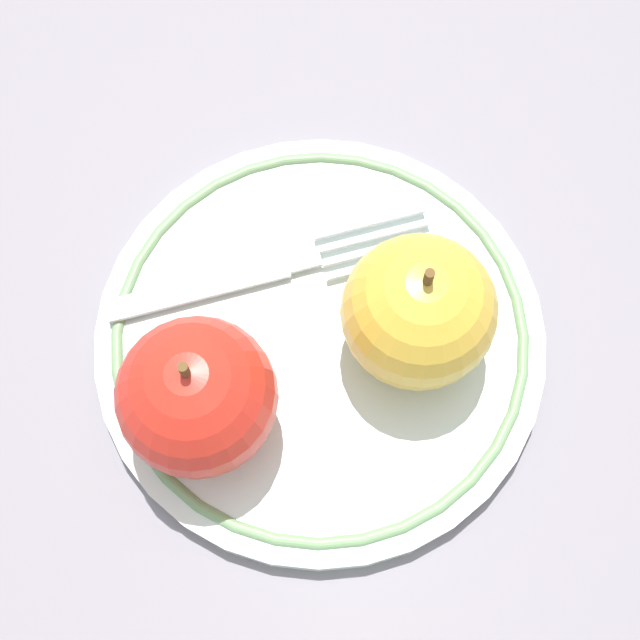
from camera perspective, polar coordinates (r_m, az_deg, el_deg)
ground_plane at (r=0.46m, az=1.69°, el=-2.78°), size 2.00×2.00×0.00m
plate at (r=0.46m, az=0.00°, el=-1.18°), size 0.23×0.23×0.02m
apple_red_whole at (r=0.42m, az=6.33°, el=0.53°), size 0.07×0.07×0.08m
apple_second_whole at (r=0.41m, az=-7.87°, el=-4.89°), size 0.07×0.07×0.08m
fork at (r=0.46m, az=-3.69°, el=3.05°), size 0.17×0.07×0.00m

